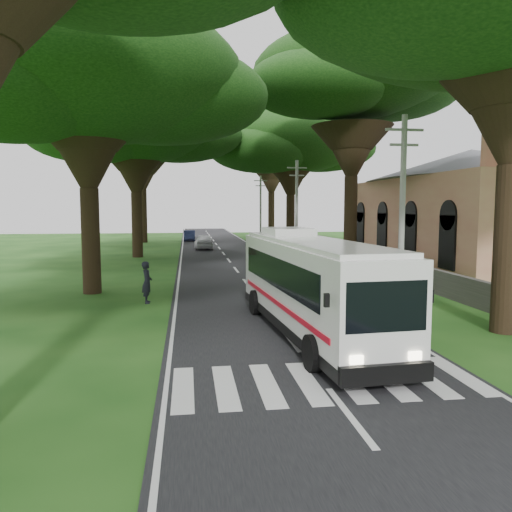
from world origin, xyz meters
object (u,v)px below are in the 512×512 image
coach_bus (310,284)px  pedestrian (147,282)px  pole_far (261,208)px  distant_car_a (204,242)px  church (471,199)px  pole_near (402,210)px  pole_mid (297,208)px  distant_car_b (190,236)px

coach_bus → pedestrian: bearing=128.2°
pole_far → distant_car_a: size_ratio=1.81×
pedestrian → distant_car_a: bearing=-10.5°
church → pole_near: church is taller
pole_mid → distant_car_a: 13.51m
distant_car_a → pedestrian: pedestrian is taller
distant_car_b → pole_far: bearing=-21.9°
pole_near → coach_bus: (-4.70, -3.42, -2.45)m
distant_car_b → coach_bus: bearing=-84.6°
pole_far → distant_car_b: pole_far is taller
coach_bus → pole_mid: bearing=74.3°
pedestrian → coach_bus: bearing=-141.0°
distant_car_a → church: bearing=140.6°
distant_car_b → church: bearing=-52.6°
pole_far → pedestrian: bearing=-105.9°
pole_mid → distant_car_b: size_ratio=2.01×
church → pole_near: bearing=-128.5°
pole_far → pole_near: bearing=-90.0°
distant_car_b → distant_car_a: bearing=-83.1°
pole_near → coach_bus: size_ratio=0.72×
church → pole_far: (-12.36, 24.45, -0.73)m
pole_near → church: bearing=51.5°
pole_near → distant_car_b: pole_near is taller
pole_mid → pedestrian: 20.31m
coach_bus → church: bearing=43.6°
church → coach_bus: church is taller
pole_near → coach_bus: pole_near is taller
pole_far → distant_car_a: pole_far is taller
pole_mid → distant_car_b: bearing=109.8°
church → coach_bus: size_ratio=2.17×
pole_far → distant_car_a: 12.03m
church → distant_car_b: size_ratio=6.03×
pole_mid → distant_car_b: (-8.50, 23.55, -3.49)m
distant_car_b → pedestrian: bearing=-92.2°
pole_far → distant_car_b: bearing=157.3°
pole_far → distant_car_b: size_ratio=2.01×
pole_mid → pedestrian: (-10.57, -17.03, -3.24)m
pole_far → coach_bus: size_ratio=0.72×
distant_car_a → pedestrian: (-3.42, -27.98, 0.16)m
distant_car_b → pole_near: bearing=-78.2°
church → pole_near: (-12.36, -15.55, -0.73)m
coach_bus → pedestrian: (-5.87, 6.39, -0.79)m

